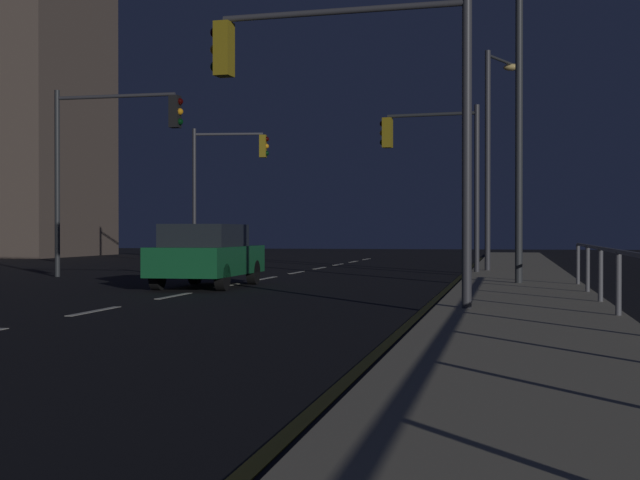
{
  "coord_description": "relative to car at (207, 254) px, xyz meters",
  "views": [
    {
      "loc": [
        7.08,
        -2.46,
        1.38
      ],
      "look_at": [
        1.7,
        24.53,
        1.15
      ],
      "focal_mm": 53.59,
      "sensor_mm": 36.0,
      "label": 1
    }
  ],
  "objects": [
    {
      "name": "ground_plane",
      "position": [
        0.32,
        -2.76,
        -0.82
      ],
      "size": [
        112.0,
        112.0,
        0.0
      ],
      "primitive_type": "plane",
      "color": "black",
      "rests_on": "ground"
    },
    {
      "name": "sidewalk_right",
      "position": [
        7.65,
        -2.76,
        -0.75
      ],
      "size": [
        2.96,
        77.0,
        0.14
      ],
      "primitive_type": "cube",
      "color": "gray",
      "rests_on": "ground"
    },
    {
      "name": "lane_markings_center",
      "position": [
        0.32,
        0.74,
        -0.82
      ],
      "size": [
        0.14,
        50.0,
        0.01
      ],
      "color": "silver",
      "rests_on": "ground"
    },
    {
      "name": "lane_edge_line",
      "position": [
        5.92,
        2.24,
        -0.82
      ],
      "size": [
        0.14,
        53.0,
        0.01
      ],
      "color": "gold",
      "rests_on": "ground"
    },
    {
      "name": "car",
      "position": [
        0.0,
        0.0,
        0.0
      ],
      "size": [
        1.86,
        4.42,
        1.57
      ],
      "color": "#14592D",
      "rests_on": "ground"
    },
    {
      "name": "traffic_light_far_left",
      "position": [
        4.72,
        -6.84,
        3.04
      ],
      "size": [
        4.58,
        0.68,
        5.22
      ],
      "color": "#38383D",
      "rests_on": "sidewalk_right"
    },
    {
      "name": "traffic_light_near_right",
      "position": [
        -4.48,
        4.31,
        3.21
      ],
      "size": [
        4.2,
        0.43,
        5.72
      ],
      "color": "#2D3033",
      "rests_on": "ground"
    },
    {
      "name": "traffic_light_mid_right",
      "position": [
        5.06,
        7.35,
        2.93
      ],
      "size": [
        3.17,
        0.65,
        5.18
      ],
      "color": "#38383D",
      "rests_on": "sidewalk_right"
    },
    {
      "name": "traffic_light_near_left",
      "position": [
        -4.49,
        16.27,
        3.2
      ],
      "size": [
        3.28,
        0.58,
        5.78
      ],
      "color": "#38383D",
      "rests_on": "ground"
    },
    {
      "name": "street_lamp_corner",
      "position": [
        7.69,
        1.21,
        4.19
      ],
      "size": [
        0.83,
        1.8,
        8.23
      ],
      "color": "#2D3033",
      "rests_on": "sidewalk_right"
    },
    {
      "name": "street_lamp_across_street",
      "position": [
        6.84,
        8.85,
        3.62
      ],
      "size": [
        1.12,
        2.14,
        7.08
      ],
      "color": "#38383D",
      "rests_on": "sidewalk_right"
    }
  ]
}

